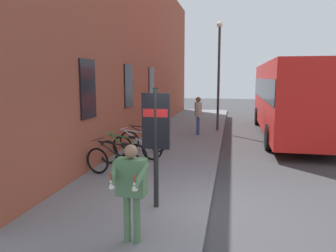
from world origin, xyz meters
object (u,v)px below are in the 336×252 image
object	(u,v)px
city_bus	(290,95)
bicycle_nearest_sign	(144,141)
bicycle_by_door	(137,147)
tourist_with_hotdogs	(131,183)
bicycle_beside_lamp	(114,162)
bicycle_mid_rack	(123,153)
transit_info_sign	(156,129)
street_lamp	(219,67)
pedestrian_crossing_street	(198,112)

from	to	relation	value
city_bus	bicycle_nearest_sign	bearing A→B (deg)	131.33
bicycle_by_door	tourist_with_hotdogs	distance (m)	5.38
bicycle_beside_lamp	bicycle_mid_rack	xyz separation A→B (m)	(1.00, 0.11, 0.00)
bicycle_beside_lamp	bicycle_by_door	xyz separation A→B (m)	(1.91, -0.06, 0.00)
tourist_with_hotdogs	bicycle_beside_lamp	bearing A→B (deg)	25.16
bicycle_nearest_sign	transit_info_sign	size ratio (longest dim) A/B	0.74
city_bus	tourist_with_hotdogs	xyz separation A→B (m)	(-11.13, 4.11, -0.82)
bicycle_beside_lamp	transit_info_sign	bearing A→B (deg)	-138.33
bicycle_by_door	bicycle_mid_rack	bearing A→B (deg)	169.14
street_lamp	city_bus	bearing A→B (deg)	-93.98
tourist_with_hotdogs	street_lamp	size ratio (longest dim) A/B	0.30
bicycle_mid_rack	street_lamp	world-z (taller)	street_lamp
bicycle_beside_lamp	transit_info_sign	size ratio (longest dim) A/B	0.72
pedestrian_crossing_street	street_lamp	xyz separation A→B (m)	(1.41, -0.82, 2.03)
bicycle_by_door	transit_info_sign	xyz separation A→B (m)	(-3.67, -1.50, 1.21)
bicycle_by_door	transit_info_sign	world-z (taller)	transit_info_sign
bicycle_by_door	city_bus	distance (m)	8.30
bicycle_nearest_sign	pedestrian_crossing_street	distance (m)	4.11
transit_info_sign	tourist_with_hotdogs	world-z (taller)	transit_info_sign
bicycle_beside_lamp	street_lamp	size ratio (longest dim) A/B	0.33
transit_info_sign	street_lamp	world-z (taller)	street_lamp
bicycle_by_door	pedestrian_crossing_street	world-z (taller)	pedestrian_crossing_street
pedestrian_crossing_street	bicycle_by_door	bearing A→B (deg)	163.23
bicycle_beside_lamp	bicycle_nearest_sign	distance (m)	2.95
bicycle_nearest_sign	city_bus	xyz separation A→B (m)	(4.95, -5.63, 1.41)
bicycle_nearest_sign	pedestrian_crossing_street	world-z (taller)	pedestrian_crossing_street
bicycle_beside_lamp	bicycle_mid_rack	bearing A→B (deg)	6.44
city_bus	tourist_with_hotdogs	size ratio (longest dim) A/B	6.64
bicycle_mid_rack	transit_info_sign	distance (m)	3.45
bicycle_by_door	bicycle_nearest_sign	distance (m)	1.03
transit_info_sign	bicycle_by_door	bearing A→B (deg)	22.25
bicycle_mid_rack	bicycle_nearest_sign	world-z (taller)	same
bicycle_beside_lamp	transit_info_sign	distance (m)	2.65
bicycle_by_door	transit_info_sign	distance (m)	4.15
bicycle_beside_lamp	pedestrian_crossing_street	distance (m)	6.91
bicycle_by_door	street_lamp	xyz separation A→B (m)	(6.21, -2.27, 2.70)
pedestrian_crossing_street	tourist_with_hotdogs	bearing A→B (deg)	-179.94
bicycle_mid_rack	bicycle_by_door	distance (m)	0.93
city_bus	street_lamp	distance (m)	3.55
bicycle_beside_lamp	city_bus	xyz separation A→B (m)	(7.90, -5.63, 1.41)
street_lamp	bicycle_mid_rack	bearing A→B (deg)	161.05
bicycle_nearest_sign	tourist_with_hotdogs	xyz separation A→B (m)	(-6.18, -1.52, 0.59)
bicycle_nearest_sign	tourist_with_hotdogs	bearing A→B (deg)	-166.22
bicycle_mid_rack	bicycle_nearest_sign	size ratio (longest dim) A/B	0.96
bicycle_mid_rack	pedestrian_crossing_street	world-z (taller)	pedestrian_crossing_street
transit_info_sign	city_bus	xyz separation A→B (m)	(9.66, -4.07, 0.20)
bicycle_by_door	city_bus	size ratio (longest dim) A/B	0.17
tourist_with_hotdogs	street_lamp	xyz separation A→B (m)	(11.36, -0.81, 2.11)
bicycle_mid_rack	pedestrian_crossing_street	bearing A→B (deg)	-15.85
bicycle_beside_lamp	bicycle_nearest_sign	bearing A→B (deg)	-0.06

